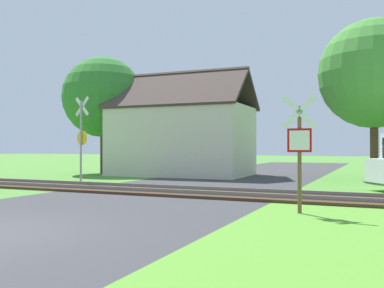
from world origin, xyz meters
TOP-DOWN VIEW (x-y plane):
  - road_asphalt at (0.00, 2.00)m, footprint 8.22×80.00m
  - rail_track at (0.00, 8.22)m, footprint 60.00×2.60m
  - stop_sign_near at (5.25, 5.18)m, footprint 0.87×0.19m
  - crossing_sign_far at (-5.25, 9.85)m, footprint 0.87×0.21m
  - house at (-3.80, 17.45)m, footprint 8.41×5.53m
  - tree_right at (6.83, 18.14)m, footprint 5.64×5.64m
  - tree_left at (-9.24, 17.05)m, footprint 5.16×5.16m

SIDE VIEW (x-z plane):
  - road_asphalt at x=0.00m, z-range 0.00..0.01m
  - rail_track at x=0.00m, z-range -0.05..0.17m
  - stop_sign_near at x=5.25m, z-range 0.21..3.22m
  - house at x=-3.80m, z-range -0.92..5.34m
  - crossing_sign_far at x=-5.25m, z-range 0.24..4.20m
  - tree_left at x=-9.24m, z-range 1.16..8.65m
  - tree_right at x=6.83m, z-range 1.32..9.61m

